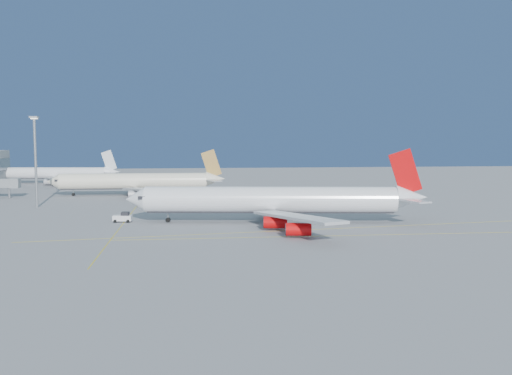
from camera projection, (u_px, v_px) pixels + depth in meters
name	position (u px, v px, depth m)	size (l,w,h in m)	color
ground	(290.00, 226.00, 135.73)	(500.00, 500.00, 0.00)	slate
taxiway_lines	(227.00, 223.00, 140.35)	(118.86, 140.00, 0.02)	#D2BB0B
airliner_virgin	(277.00, 200.00, 140.88)	(74.78, 66.67, 18.46)	white
airliner_etihad	(138.00, 181.00, 206.20)	(63.65, 59.00, 16.66)	beige
airliner_third	(57.00, 173.00, 258.44)	(56.64, 51.96, 15.19)	white
pushback_tug	(123.00, 217.00, 142.05)	(4.77, 3.18, 2.57)	white
light_mast	(35.00, 154.00, 170.01)	(2.36, 2.36, 27.29)	gray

